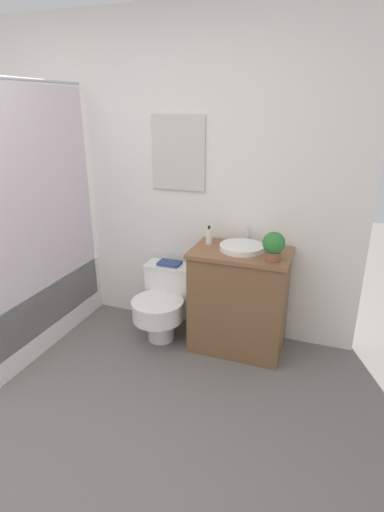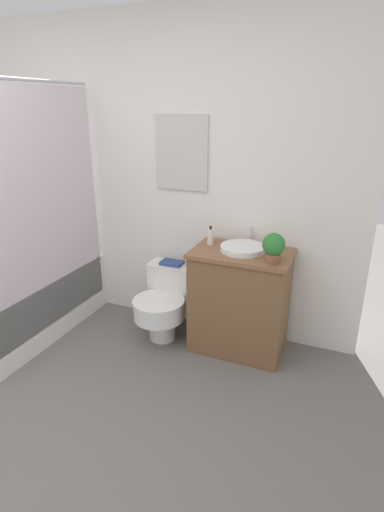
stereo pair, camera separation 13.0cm
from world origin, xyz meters
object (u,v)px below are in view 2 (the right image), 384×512
Objects in this scene: soap_bottle at (210,237)px; book_on_tank at (172,263)px; potted_plant at (274,247)px; sink at (243,248)px; toilet at (165,301)px.

book_on_tank is (-0.35, 0.04, -0.28)m from soap_bottle.
sink is at bearing 151.01° from potted_plant.
potted_plant is (0.86, -0.07, 0.61)m from toilet.
book_on_tank is at bearing 172.70° from sink.
book_on_tank is at bearing 90.00° from toilet.
soap_bottle is at bearing -5.90° from book_on_tank.
book_on_tank is (-0.00, 0.15, 0.28)m from toilet.
sink is (0.62, 0.07, 0.52)m from toilet.
soap_bottle reaches higher than toilet.
toilet is 0.67m from soap_bottle.
toilet is at bearing -90.00° from book_on_tank.
soap_bottle is at bearing 17.63° from toilet.
toilet is 3.20× the size of book_on_tank.
toilet is 2.86× the size of potted_plant.
potted_plant is at bearing -28.99° from sink.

